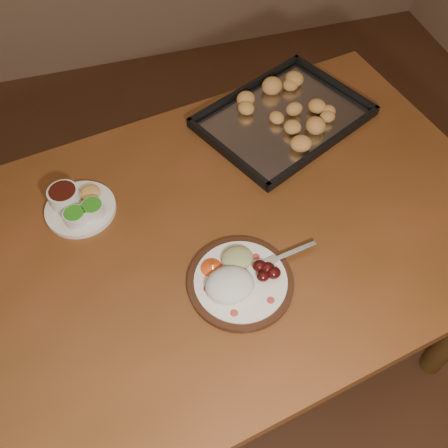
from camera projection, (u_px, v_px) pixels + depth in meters
name	position (u px, v px, depth m)	size (l,w,h in m)	color
ground	(165.00, 426.00, 1.65)	(4.00, 4.00, 0.00)	#4F2D1B
dining_table	(206.00, 257.00, 1.27)	(1.63, 1.14, 0.75)	brown
dinner_plate	(238.00, 280.00, 1.10)	(0.32, 0.24, 0.06)	#32190D
condiment_saucer	(77.00, 205.00, 1.22)	(0.17, 0.17, 0.06)	white
baking_tray	(284.00, 116.00, 1.42)	(0.54, 0.49, 0.05)	black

